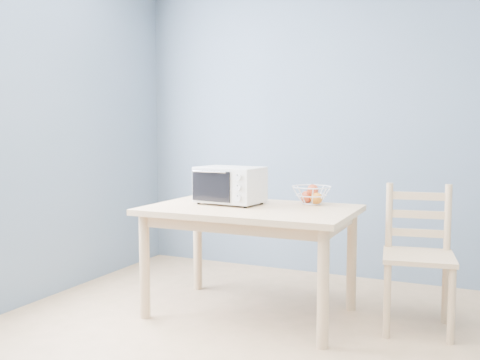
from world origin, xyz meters
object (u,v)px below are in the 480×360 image
at_px(fruit_basket, 312,194).
at_px(dining_chair, 418,258).
at_px(toaster_oven, 228,184).
at_px(dining_table, 250,222).

distance_m(fruit_basket, dining_chair, 0.83).
xyz_separation_m(toaster_oven, dining_chair, (1.29, 0.12, -0.43)).
bearing_deg(fruit_basket, dining_table, -138.31).
xyz_separation_m(dining_table, fruit_basket, (0.34, 0.31, 0.17)).
height_order(toaster_oven, dining_chair, toaster_oven).
relative_size(toaster_oven, fruit_basket, 1.33).
bearing_deg(dining_table, toaster_oven, 159.31).
relative_size(fruit_basket, dining_chair, 0.39).
bearing_deg(fruit_basket, toaster_oven, -157.78).
bearing_deg(dining_chair, fruit_basket, 163.16).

